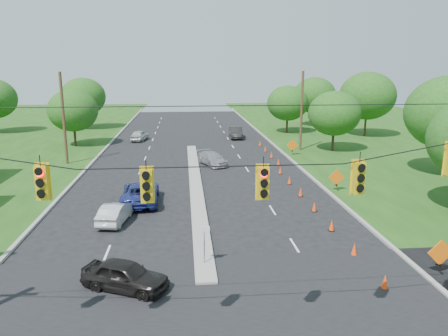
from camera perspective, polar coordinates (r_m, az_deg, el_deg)
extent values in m
cube|color=gray|center=(45.62, -16.86, 0.57)|extent=(0.25, 110.00, 0.16)
cube|color=gray|center=(46.01, 8.61, 1.09)|extent=(0.25, 110.00, 0.16)
cube|color=gray|center=(35.95, -3.73, -2.20)|extent=(1.00, 34.00, 0.18)
cylinder|color=gray|center=(21.48, -2.58, -10.50)|extent=(0.06, 0.06, 1.80)
cube|color=white|center=(21.17, -2.61, -8.52)|extent=(0.55, 0.04, 0.70)
cylinder|color=black|center=(12.93, -1.35, 1.92)|extent=(24.00, 0.04, 0.04)
cube|color=yellow|center=(13.71, -22.67, -1.79)|extent=(0.34, 0.24, 1.00)
cube|color=yellow|center=(13.17, -10.05, -2.33)|extent=(0.34, 0.24, 1.00)
cube|color=yellow|center=(13.33, 5.12, -1.98)|extent=(0.34, 0.24, 1.00)
cube|color=yellow|center=(14.15, 17.16, -1.27)|extent=(0.34, 0.24, 1.00)
cylinder|color=#422D1C|center=(45.45, -20.21, 6.04)|extent=(0.28, 0.28, 9.00)
cylinder|color=#422D1C|center=(50.70, 10.09, 7.30)|extent=(0.28, 0.28, 9.00)
cone|color=#FA440E|center=(20.87, 20.27, -13.78)|extent=(0.32, 0.32, 0.70)
cone|color=#FA440E|center=(23.75, 16.65, -10.12)|extent=(0.32, 0.32, 0.70)
cone|color=#FA440E|center=(26.79, 13.88, -7.25)|extent=(0.32, 0.32, 0.70)
cone|color=#FA440E|center=(29.92, 11.71, -4.95)|extent=(0.32, 0.32, 0.70)
cone|color=#FA440E|center=(33.13, 9.97, -3.09)|extent=(0.32, 0.32, 0.70)
cone|color=#FA440E|center=(36.39, 8.54, -1.56)|extent=(0.32, 0.32, 0.70)
cone|color=#FA440E|center=(39.70, 7.35, -0.28)|extent=(0.32, 0.32, 0.70)
cone|color=#FA440E|center=(43.15, 7.13, 0.81)|extent=(0.32, 0.32, 0.70)
cone|color=#FA440E|center=(46.50, 6.21, 1.74)|extent=(0.32, 0.32, 0.70)
cone|color=#FA440E|center=(49.87, 5.42, 2.53)|extent=(0.32, 0.32, 0.70)
cone|color=#FA440E|center=(53.26, 4.73, 3.23)|extent=(0.32, 0.32, 0.70)
cube|color=black|center=(22.99, 26.30, -11.25)|extent=(0.06, 0.58, 0.26)
cube|color=black|center=(22.99, 26.30, -11.25)|extent=(0.06, 0.58, 0.26)
cube|color=orange|center=(22.76, 26.45, -9.86)|extent=(1.27, 0.05, 1.27)
cube|color=black|center=(34.91, 14.43, -2.13)|extent=(0.06, 0.58, 0.26)
cube|color=black|center=(34.91, 14.43, -2.13)|extent=(0.06, 0.58, 0.26)
cube|color=orange|center=(34.76, 14.49, -1.18)|extent=(1.27, 0.05, 1.27)
cube|color=black|center=(47.97, 8.88, 2.25)|extent=(0.06, 0.58, 0.26)
cube|color=black|center=(47.97, 8.88, 2.25)|extent=(0.06, 0.58, 0.26)
cube|color=orange|center=(47.86, 8.90, 2.95)|extent=(1.27, 0.05, 1.27)
cylinder|color=black|center=(55.85, -18.89, 3.97)|extent=(0.28, 0.28, 2.52)
ellipsoid|color=#194C14|center=(55.48, -19.12, 7.11)|extent=(5.88, 5.88, 5.04)
cylinder|color=black|center=(70.76, -17.72, 6.01)|extent=(0.28, 0.28, 2.88)
ellipsoid|color=#194C14|center=(70.45, -17.92, 8.85)|extent=(6.72, 6.72, 5.76)
cylinder|color=black|center=(43.09, 26.88, 1.18)|extent=(0.28, 0.28, 3.24)
cylinder|color=black|center=(51.22, 14.03, 3.51)|extent=(0.28, 0.28, 2.52)
ellipsoid|color=#194C14|center=(50.81, 14.22, 6.94)|extent=(5.88, 5.88, 5.04)
cylinder|color=black|center=(63.28, 17.96, 5.38)|extent=(0.28, 0.28, 3.24)
ellipsoid|color=#194C14|center=(62.91, 18.22, 8.95)|extent=(7.56, 7.56, 6.48)
cylinder|color=black|center=(72.21, 11.60, 6.50)|extent=(0.28, 0.28, 2.88)
ellipsoid|color=#194C14|center=(71.90, 11.74, 9.28)|extent=(6.72, 6.72, 5.76)
cylinder|color=black|center=(63.96, 8.22, 5.63)|extent=(0.28, 0.28, 2.52)
ellipsoid|color=#194C14|center=(63.63, 8.32, 8.38)|extent=(5.88, 5.88, 5.04)
imported|color=black|center=(19.96, -12.79, -13.54)|extent=(4.16, 3.01, 1.32)
imported|color=#B4B4B4|center=(28.08, -14.01, -5.69)|extent=(1.94, 3.98, 1.26)
imported|color=navy|center=(31.61, -10.87, -3.17)|extent=(2.68, 5.50, 1.51)
imported|color=gray|center=(42.96, -1.53, 1.25)|extent=(3.22, 4.76, 1.28)
imported|color=#B6B6B6|center=(58.14, -10.98, 4.21)|extent=(2.41, 4.27, 1.37)
imported|color=black|center=(59.11, 1.54, 4.66)|extent=(1.72, 4.66, 1.52)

